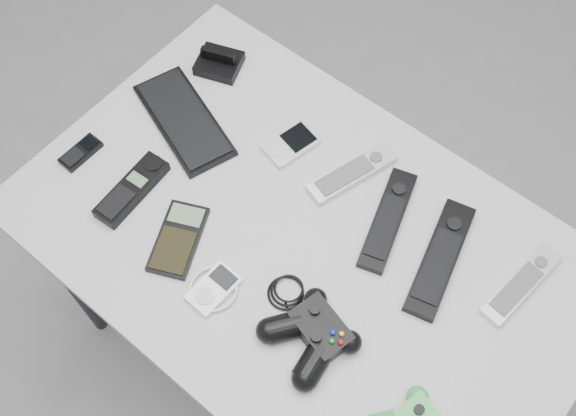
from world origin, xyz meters
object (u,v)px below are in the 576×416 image
Objects in this scene: desk at (303,254)px; remote_black_a at (388,219)px; controller_black at (313,333)px; remote_silver_b at (521,284)px; mp3_player at (213,289)px; remote_black_b at (440,258)px; cordless_handset at (132,189)px; remote_silver_a at (352,173)px; pda at (290,144)px; mobile_phone at (81,152)px; pda_keyboard at (184,120)px; calculator at (178,239)px.

remote_black_a is (0.10, 0.13, 0.07)m from desk.
controller_black is (0.03, -0.27, 0.01)m from remote_black_a.
remote_silver_b reaches higher than mp3_player.
remote_silver_b is at bearing 5.78° from remote_black_b.
mp3_player is at bearing -108.87° from desk.
remote_black_a is 1.32× the size of cordless_handset.
desk is 0.19m from remote_silver_a.
controller_black is at bearing 15.13° from mp3_player.
pda is 0.43× the size of remote_black_b.
mobile_phone is at bearing -152.83° from remote_silver_b.
pda_keyboard is 0.74m from remote_silver_b.
pda is 0.38m from remote_black_b.
mp3_player is (-0.05, -0.36, -0.00)m from remote_silver_a.
remote_silver_b reaches higher than pda_keyboard.
remote_black_a is at bearing 8.98° from pda.
desk is 0.21m from controller_black.
desk is at bearing -31.15° from pda.
controller_black is at bearing -122.65° from remote_black_b.
remote_black_a is at bearing 52.96° from desk.
remote_silver_a reaches higher than pda_keyboard.
pda_keyboard is 1.04× the size of controller_black.
desk is 11.29× the size of mp3_player.
controller_black is at bearing -119.59° from remote_silver_b.
mp3_player reaches higher than desk.
remote_black_b is 0.97× the size of controller_black.
cordless_handset is 0.67× the size of controller_black.
controller_black is (0.61, -0.00, 0.02)m from mobile_phone.
mp3_player is (-0.06, -0.18, 0.07)m from desk.
remote_black_b is at bearing 9.78° from calculator.
remote_black_a is (0.12, -0.04, 0.00)m from remote_silver_a.
mobile_phone is (-0.47, -0.14, 0.07)m from desk.
remote_black_a is at bearing -2.14° from remote_silver_a.
remote_silver_a is at bearing 22.54° from pda.
pda_keyboard is at bearing 171.86° from remote_black_a.
remote_silver_a is 0.55m from mobile_phone.
pda is 0.55× the size of remote_silver_a.
mobile_phone is 0.52× the size of cordless_handset.
remote_black_b reaches higher than desk.
calculator reaches higher than desk.
controller_black is (0.46, -0.01, 0.01)m from cordless_handset.
cordless_handset is 0.46m from controller_black.
cordless_handset is (-0.43, -0.27, 0.00)m from remote_black_a.
mp3_player is at bearing -80.24° from remote_silver_a.
desk is 4.27× the size of controller_black.
controller_black is (0.13, -0.14, 0.09)m from desk.
pda_keyboard is at bearing 171.27° from desk.
mp3_player is (-0.16, -0.32, -0.00)m from remote_black_a.
mp3_player is at bearing -61.80° from pda.
mp3_player is at bearing -134.68° from remote_black_a.
remote_black_a is 0.91× the size of remote_black_b.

